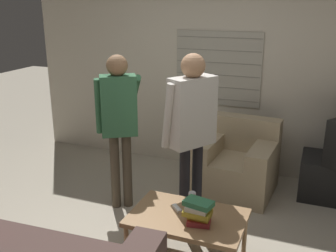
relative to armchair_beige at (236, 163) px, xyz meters
The scene contains 9 objects.
ground_plane 1.53m from the armchair_beige, 107.18° to the right, with size 16.00×16.00×0.00m, color #B2A893.
wall_back 1.20m from the armchair_beige, 125.92° to the left, with size 5.20×0.08×2.55m.
armchair_beige is the anchor object (origin of this frame).
coffee_table 1.48m from the armchair_beige, 93.88° to the right, with size 0.97×0.63×0.43m.
person_left_standing 1.53m from the armchair_beige, 141.98° to the right, with size 0.48×0.76×1.65m.
person_right_standing 1.23m from the armchair_beige, 105.35° to the right, with size 0.57×0.78×1.72m.
book_stack 1.57m from the armchair_beige, 89.35° to the right, with size 0.25×0.19×0.20m.
soda_can 1.30m from the armchair_beige, 95.44° to the right, with size 0.07×0.07×0.13m.
spare_remote 1.44m from the armchair_beige, 98.79° to the right, with size 0.12×0.12×0.02m.
Camera 1 is at (1.26, -2.83, 2.16)m, focal length 42.00 mm.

